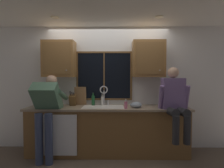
# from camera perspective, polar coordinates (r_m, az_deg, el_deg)

# --- Properties ---
(back_wall) EXTENTS (5.44, 0.12, 2.55)m
(back_wall) POSITION_cam_1_polar(r_m,az_deg,el_deg) (3.80, -1.23, -1.13)
(back_wall) COLOR silver
(back_wall) RESTS_ON floor
(ceiling_downlight_left) EXTENTS (0.14, 0.14, 0.01)m
(ceiling_downlight_left) POSITION_cam_1_polar(r_m,az_deg,el_deg) (3.46, -17.94, 19.71)
(ceiling_downlight_left) COLOR #FFEAB2
(ceiling_downlight_right) EXTENTS (0.14, 0.14, 0.01)m
(ceiling_downlight_right) POSITION_cam_1_polar(r_m,az_deg,el_deg) (3.39, 14.96, 20.13)
(ceiling_downlight_right) COLOR #FFEAB2
(window_glass) EXTENTS (1.10, 0.02, 0.95)m
(window_glass) POSITION_cam_1_polar(r_m,az_deg,el_deg) (3.73, -2.56, 2.65)
(window_glass) COLOR black
(window_frame_top) EXTENTS (1.17, 0.02, 0.04)m
(window_frame_top) POSITION_cam_1_polar(r_m,az_deg,el_deg) (3.75, -2.58, 10.19)
(window_frame_top) COLOR brown
(window_frame_bottom) EXTENTS (1.17, 0.02, 0.04)m
(window_frame_bottom) POSITION_cam_1_polar(r_m,az_deg,el_deg) (3.75, -2.55, -4.90)
(window_frame_bottom) COLOR brown
(window_frame_left) EXTENTS (0.03, 0.02, 0.95)m
(window_frame_left) POSITION_cam_1_polar(r_m,az_deg,el_deg) (3.79, -11.16, 2.60)
(window_frame_left) COLOR brown
(window_frame_right) EXTENTS (0.04, 0.02, 0.95)m
(window_frame_right) POSITION_cam_1_polar(r_m,az_deg,el_deg) (3.73, 6.18, 2.64)
(window_frame_right) COLOR brown
(window_mullion_center) EXTENTS (0.02, 0.02, 0.95)m
(window_mullion_center) POSITION_cam_1_polar(r_m,az_deg,el_deg) (3.72, -2.57, 2.65)
(window_mullion_center) COLOR brown
(lower_cabinet_run) EXTENTS (3.04, 0.58, 0.88)m
(lower_cabinet_run) POSITION_cam_1_polar(r_m,az_deg,el_deg) (3.60, -1.43, -14.85)
(lower_cabinet_run) COLOR brown
(lower_cabinet_run) RESTS_ON floor
(countertop) EXTENTS (3.10, 0.62, 0.04)m
(countertop) POSITION_cam_1_polar(r_m,az_deg,el_deg) (3.47, -1.45, -7.68)
(countertop) COLOR gray
(countertop) RESTS_ON lower_cabinet_run
(dishwasher_front) EXTENTS (0.60, 0.02, 0.74)m
(dishwasher_front) POSITION_cam_1_polar(r_m,az_deg,el_deg) (3.43, -16.36, -15.51)
(dishwasher_front) COLOR white
(upper_cabinet_left) EXTENTS (0.63, 0.36, 0.72)m
(upper_cabinet_left) POSITION_cam_1_polar(r_m,az_deg,el_deg) (3.75, -16.62, 7.68)
(upper_cabinet_left) COLOR olive
(upper_cabinet_right) EXTENTS (0.63, 0.36, 0.72)m
(upper_cabinet_right) POSITION_cam_1_polar(r_m,az_deg,el_deg) (3.64, 11.60, 7.89)
(upper_cabinet_right) COLOR olive
(sink) EXTENTS (0.80, 0.46, 0.21)m
(sink) POSITION_cam_1_polar(r_m,az_deg,el_deg) (3.50, -2.82, -8.90)
(sink) COLOR white
(sink) RESTS_ON lower_cabinet_run
(faucet) EXTENTS (0.18, 0.09, 0.40)m
(faucet) POSITION_cam_1_polar(r_m,az_deg,el_deg) (3.63, -2.53, -2.90)
(faucet) COLOR silver
(faucet) RESTS_ON countertop
(person_standing) EXTENTS (0.53, 0.70, 1.54)m
(person_standing) POSITION_cam_1_polar(r_m,az_deg,el_deg) (3.40, -20.19, -7.15)
(person_standing) COLOR #384260
(person_standing) RESTS_ON floor
(person_sitting_on_counter) EXTENTS (0.54, 0.60, 1.26)m
(person_sitting_on_counter) POSITION_cam_1_polar(r_m,az_deg,el_deg) (3.36, 19.54, -4.64)
(person_sitting_on_counter) COLOR #262628
(person_sitting_on_counter) RESTS_ON countertop
(knife_block) EXTENTS (0.12, 0.18, 0.32)m
(knife_block) POSITION_cam_1_polar(r_m,az_deg,el_deg) (3.68, -12.53, -5.15)
(knife_block) COLOR brown
(knife_block) RESTS_ON countertop
(cutting_board) EXTENTS (0.24, 0.10, 0.38)m
(cutting_board) POSITION_cam_1_polar(r_m,az_deg,el_deg) (3.73, -10.11, -3.82)
(cutting_board) COLOR #997047
(cutting_board) RESTS_ON countertop
(mixing_bowl) EXTENTS (0.23, 0.23, 0.11)m
(mixing_bowl) POSITION_cam_1_polar(r_m,az_deg,el_deg) (3.41, 7.76, -6.67)
(mixing_bowl) COLOR #8C99A8
(mixing_bowl) RESTS_ON countertop
(soap_dispenser) EXTENTS (0.06, 0.07, 0.18)m
(soap_dispenser) POSITION_cam_1_polar(r_m,az_deg,el_deg) (3.28, 4.48, -6.69)
(soap_dispenser) COLOR pink
(soap_dispenser) RESTS_ON countertop
(bottle_green_glass) EXTENTS (0.05, 0.05, 0.24)m
(bottle_green_glass) POSITION_cam_1_polar(r_m,az_deg,el_deg) (3.66, -3.17, -5.32)
(bottle_green_glass) COLOR silver
(bottle_green_glass) RESTS_ON countertop
(bottle_tall_clear) EXTENTS (0.07, 0.07, 0.26)m
(bottle_tall_clear) POSITION_cam_1_polar(r_m,az_deg,el_deg) (3.66, -6.08, -5.17)
(bottle_tall_clear) COLOR #1E592D
(bottle_tall_clear) RESTS_ON countertop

